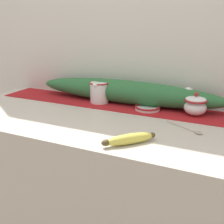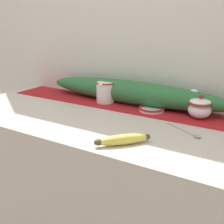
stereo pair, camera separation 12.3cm
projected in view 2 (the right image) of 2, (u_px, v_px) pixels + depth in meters
name	position (u px, v px, depth m)	size (l,w,h in m)	color
countertop	(107.00, 200.00, 1.45)	(1.58, 0.66, 0.91)	beige
back_wall	(141.00, 48.00, 1.51)	(2.38, 0.04, 2.40)	silver
table_runner	(128.00, 106.00, 1.48)	(1.45, 0.22, 0.00)	#A8191E
cream_pitcher	(106.00, 91.00, 1.53)	(0.11, 0.13, 0.12)	white
sugar_bowl	(200.00, 108.00, 1.28)	(0.11, 0.11, 0.11)	white
small_dish	(152.00, 109.00, 1.40)	(0.13, 0.13, 0.02)	white
banana	(123.00, 140.00, 1.02)	(0.17, 0.17, 0.04)	#DBCC4C
spoon	(194.00, 135.00, 1.10)	(0.17, 0.11, 0.01)	#A89E89
poinsettia_garland	(132.00, 92.00, 1.50)	(1.06, 0.14, 0.12)	#2D6B38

